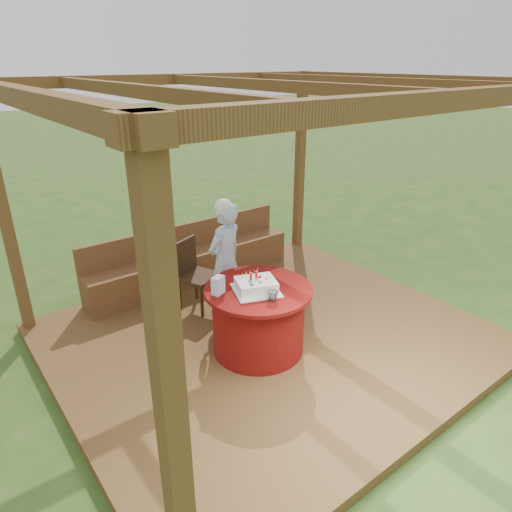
{
  "coord_description": "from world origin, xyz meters",
  "views": [
    {
      "loc": [
        -2.82,
        -3.42,
        3.0
      ],
      "look_at": [
        0.0,
        0.25,
        1.0
      ],
      "focal_mm": 32.0,
      "sensor_mm": 36.0,
      "label": 1
    }
  ],
  "objects_px": {
    "chair": "(193,271)",
    "drinking_glass": "(272,296)",
    "birthday_cake": "(256,285)",
    "table": "(258,319)",
    "elderly_woman": "(225,259)",
    "bench": "(192,263)",
    "gift_bag": "(218,285)"
  },
  "relations": [
    {
      "from": "bench",
      "to": "chair",
      "type": "height_order",
      "value": "chair"
    },
    {
      "from": "chair",
      "to": "drinking_glass",
      "type": "relative_size",
      "value": 7.99
    },
    {
      "from": "drinking_glass",
      "to": "bench",
      "type": "bearing_deg",
      "value": 81.11
    },
    {
      "from": "chair",
      "to": "elderly_woman",
      "type": "xyz_separation_m",
      "value": [
        0.2,
        -0.42,
        0.25
      ]
    },
    {
      "from": "elderly_woman",
      "to": "drinking_glass",
      "type": "distance_m",
      "value": 1.12
    },
    {
      "from": "bench",
      "to": "drinking_glass",
      "type": "height_order",
      "value": "drinking_glass"
    },
    {
      "from": "table",
      "to": "elderly_woman",
      "type": "bearing_deg",
      "value": 80.27
    },
    {
      "from": "drinking_glass",
      "to": "elderly_woman",
      "type": "bearing_deg",
      "value": 79.9
    },
    {
      "from": "chair",
      "to": "drinking_glass",
      "type": "distance_m",
      "value": 1.56
    },
    {
      "from": "drinking_glass",
      "to": "chair",
      "type": "bearing_deg",
      "value": 90.24
    },
    {
      "from": "birthday_cake",
      "to": "chair",
      "type": "bearing_deg",
      "value": 90.61
    },
    {
      "from": "bench",
      "to": "elderly_woman",
      "type": "xyz_separation_m",
      "value": [
        -0.14,
        -1.06,
        0.47
      ]
    },
    {
      "from": "elderly_woman",
      "to": "drinking_glass",
      "type": "relative_size",
      "value": 13.41
    },
    {
      "from": "bench",
      "to": "elderly_woman",
      "type": "height_order",
      "value": "elderly_woman"
    },
    {
      "from": "bench",
      "to": "birthday_cake",
      "type": "xyz_separation_m",
      "value": [
        -0.33,
        -1.9,
        0.53
      ]
    },
    {
      "from": "table",
      "to": "chair",
      "type": "height_order",
      "value": "chair"
    },
    {
      "from": "elderly_woman",
      "to": "gift_bag",
      "type": "height_order",
      "value": "elderly_woman"
    },
    {
      "from": "bench",
      "to": "table",
      "type": "distance_m",
      "value": 1.9
    },
    {
      "from": "chair",
      "to": "birthday_cake",
      "type": "distance_m",
      "value": 1.3
    },
    {
      "from": "birthday_cake",
      "to": "elderly_woman",
      "type": "bearing_deg",
      "value": 77.26
    },
    {
      "from": "chair",
      "to": "drinking_glass",
      "type": "xyz_separation_m",
      "value": [
        0.01,
        -1.53,
        0.31
      ]
    },
    {
      "from": "table",
      "to": "gift_bag",
      "type": "bearing_deg",
      "value": 159.14
    },
    {
      "from": "chair",
      "to": "birthday_cake",
      "type": "relative_size",
      "value": 1.54
    },
    {
      "from": "bench",
      "to": "birthday_cake",
      "type": "distance_m",
      "value": 2.0
    },
    {
      "from": "chair",
      "to": "birthday_cake",
      "type": "height_order",
      "value": "birthday_cake"
    },
    {
      "from": "elderly_woman",
      "to": "drinking_glass",
      "type": "height_order",
      "value": "elderly_woman"
    },
    {
      "from": "elderly_woman",
      "to": "chair",
      "type": "bearing_deg",
      "value": 115.72
    },
    {
      "from": "table",
      "to": "chair",
      "type": "relative_size",
      "value": 1.27
    },
    {
      "from": "table",
      "to": "elderly_woman",
      "type": "height_order",
      "value": "elderly_woman"
    },
    {
      "from": "birthday_cake",
      "to": "gift_bag",
      "type": "distance_m",
      "value": 0.38
    },
    {
      "from": "table",
      "to": "birthday_cake",
      "type": "height_order",
      "value": "birthday_cake"
    },
    {
      "from": "elderly_woman",
      "to": "gift_bag",
      "type": "xyz_separation_m",
      "value": [
        -0.53,
        -0.66,
        0.1
      ]
    }
  ]
}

